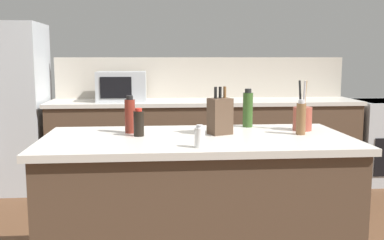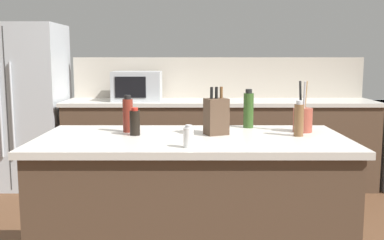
{
  "view_description": "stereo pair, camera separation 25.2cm",
  "coord_description": "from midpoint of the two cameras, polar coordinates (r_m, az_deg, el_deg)",
  "views": [
    {
      "loc": [
        -0.26,
        -2.6,
        1.41
      ],
      "look_at": [
        0.0,
        0.35,
        0.99
      ],
      "focal_mm": 42.0,
      "sensor_mm": 36.0,
      "label": 1
    },
    {
      "loc": [
        -0.0,
        -2.61,
        1.41
      ],
      "look_at": [
        0.0,
        0.35,
        0.99
      ],
      "focal_mm": 42.0,
      "sensor_mm": 36.0,
      "label": 2
    }
  ],
  "objects": [
    {
      "name": "back_counter_run",
      "position": [
        4.92,
        0.16,
        -2.93
      ],
      "size": [
        3.33,
        0.66,
        0.94
      ],
      "color": "#4C3828",
      "rests_on": "ground_plane"
    },
    {
      "name": "wall_backsplash",
      "position": [
        5.15,
        -0.15,
        5.4
      ],
      "size": [
        3.29,
        0.03,
        0.46
      ],
      "primitive_type": "cube",
      "color": "#B2A899",
      "rests_on": "back_counter_run"
    },
    {
      "name": "kitchen_island",
      "position": [
        2.77,
        -2.02,
        -11.7
      ],
      "size": [
        1.82,
        0.88,
        0.94
      ],
      "color": "#4C3828",
      "rests_on": "ground_plane"
    },
    {
      "name": "refrigerator",
      "position": [
        5.19,
        -24.53,
        1.44
      ],
      "size": [
        0.93,
        0.75,
        1.75
      ],
      "color": "#ADB2B7",
      "rests_on": "ground_plane"
    },
    {
      "name": "microwave",
      "position": [
        4.84,
        -10.41,
        4.22
      ],
      "size": [
        0.51,
        0.39,
        0.31
      ],
      "color": "#ADB2B7",
      "rests_on": "back_counter_run"
    },
    {
      "name": "knife_block",
      "position": [
        2.72,
        0.93,
        0.53
      ],
      "size": [
        0.16,
        0.14,
        0.29
      ],
      "rotation": [
        0.0,
        0.0,
        0.41
      ],
      "color": "#4C3828",
      "rests_on": "kitchen_island"
    },
    {
      "name": "utensil_crock",
      "position": [
        2.92,
        11.47,
        0.29
      ],
      "size": [
        0.12,
        0.12,
        0.32
      ],
      "color": "brown",
      "rests_on": "kitchen_island"
    },
    {
      "name": "salt_shaker",
      "position": [
        2.33,
        -2.13,
        -2.2
      ],
      "size": [
        0.05,
        0.05,
        0.12
      ],
      "color": "silver",
      "rests_on": "kitchen_island"
    },
    {
      "name": "soy_sauce_bottle",
      "position": [
        2.69,
        -9.45,
        -0.39
      ],
      "size": [
        0.06,
        0.06,
        0.17
      ],
      "color": "black",
      "rests_on": "kitchen_island"
    },
    {
      "name": "pepper_grinder",
      "position": [
        2.76,
        11.16,
        0.21
      ],
      "size": [
        0.06,
        0.06,
        0.21
      ],
      "color": "brown",
      "rests_on": "kitchen_island"
    },
    {
      "name": "vinegar_bottle",
      "position": [
        2.81,
        -10.44,
        0.55
      ],
      "size": [
        0.06,
        0.06,
        0.23
      ],
      "color": "maroon",
      "rests_on": "kitchen_island"
    },
    {
      "name": "olive_oil_bottle",
      "position": [
        3.01,
        4.74,
        1.39
      ],
      "size": [
        0.07,
        0.07,
        0.26
      ],
      "color": "#2D4C1E",
      "rests_on": "kitchen_island"
    }
  ]
}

